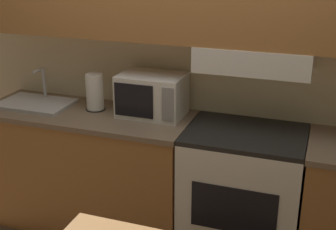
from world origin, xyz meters
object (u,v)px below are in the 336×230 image
paper_towel_roll (95,92)px  stove_range (242,195)px  microwave (152,95)px  sink_basin (36,103)px

paper_towel_roll → stove_range: bearing=-3.5°
microwave → paper_towel_roll: 0.43m
stove_range → microwave: size_ratio=2.04×
sink_basin → stove_range: bearing=-0.0°
stove_range → sink_basin: sink_basin is taller
stove_range → paper_towel_roll: (-1.10, 0.07, 0.58)m
sink_basin → microwave: bearing=6.1°
stove_range → paper_towel_roll: 1.25m
microwave → paper_towel_roll: (-0.43, -0.03, -0.02)m
microwave → sink_basin: (-0.89, -0.10, -0.13)m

